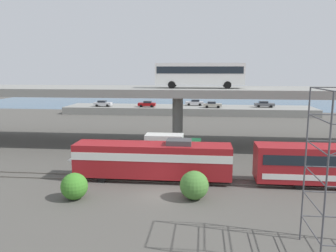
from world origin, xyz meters
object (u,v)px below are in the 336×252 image
Objects in this scene: service_truck_west at (171,146)px; parked_car_1 at (264,104)px; transit_bus_on_overpass at (200,73)px; parked_car_0 at (147,104)px; parked_car_2 at (195,102)px; train_locomotive at (145,158)px; parked_car_4 at (212,105)px; parked_car_3 at (103,103)px.

service_truck_west is 1.46× the size of parked_car_1.
parked_car_0 is at bearing 110.97° from transit_bus_on_overpass.
parked_car_0 is (-9.76, 40.49, 0.88)m from service_truck_west.
parked_car_2 is at bearing 172.00° from parked_car_1.
train_locomotive reaches higher than parked_car_4.
transit_bus_on_overpass reaches higher than parked_car_4.
parked_car_2 is at bearing 132.88° from parked_car_4.
parked_car_3 is 26.85m from parked_car_4.
service_truck_west is at bearing -62.81° from parked_car_3.
parked_car_0 is at bearing 103.55° from service_truck_west.
parked_car_1 is 1.10× the size of parked_car_3.
parked_car_2 is 1.06× the size of parked_car_3.
parked_car_1 is 16.99m from parked_car_2.
parked_car_2 is 23.00m from parked_car_3.
parked_car_2 is at bearing 11.63° from parked_car_3.
parked_car_0 is 12.38m from parked_car_2.
parked_car_2 is (-1.57, 38.68, -7.87)m from transit_bus_on_overpass.
service_truck_west is at bearing -98.44° from parked_car_4.
transit_bus_on_overpass is 1.76× the size of service_truck_west.
parked_car_0 is at bearing -179.81° from parked_car_4.
parked_car_1 is 12.71m from parked_car_4.
service_truck_west is 1.60× the size of parked_car_3.
parked_car_3 is (-18.94, 48.73, 0.33)m from train_locomotive.
parked_car_3 is at bearing -68.76° from train_locomotive.
transit_bus_on_overpass is at bearing 110.97° from parked_car_0.
parked_car_3 reaches higher than service_truck_west.
parked_car_0 is 15.77m from parked_car_4.
parked_car_2 is (3.59, 53.36, 0.32)m from train_locomotive.
parked_car_4 is (2.75, 34.03, -7.87)m from transit_bus_on_overpass.
parked_car_0 and parked_car_4 have the same top height.
service_truck_west is 41.66m from parked_car_0.
parked_car_3 is at bearing 11.63° from parked_car_2.
service_truck_west is 1.58× the size of parked_car_4.
parked_car_2 is (1.70, 45.19, 0.88)m from service_truck_west.
train_locomotive is at bearing -99.22° from parked_car_4.
parked_car_1 is (18.52, 42.83, 0.88)m from service_truck_west.
transit_bus_on_overpass is 37.23m from parked_car_0.
parked_car_1 and parked_car_3 have the same top height.
service_truck_west is 1.50× the size of parked_car_2.
service_truck_west is 45.60m from parked_car_3.
transit_bus_on_overpass is 2.57× the size of parked_car_1.
parked_car_2 and parked_car_4 have the same top height.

